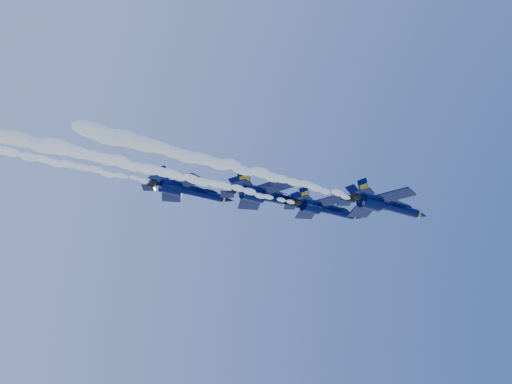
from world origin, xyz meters
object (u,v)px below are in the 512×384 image
jet_lead (386,205)px  jet_fourth (188,190)px  jet_third (271,197)px  jet_second (325,209)px

jet_lead → jet_fourth: bearing=141.4°
jet_lead → jet_third: (-15.96, 13.53, 3.09)m
jet_lead → jet_fourth: size_ratio=1.05×
jet_second → jet_fourth: jet_fourth is taller
jet_lead → jet_third: 21.15m
jet_lead → jet_fourth: 37.30m
jet_lead → jet_third: bearing=139.7°
jet_second → jet_third: 11.06m
jet_third → jet_fourth: size_ratio=1.10×
jet_third → jet_lead: bearing=-40.3°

